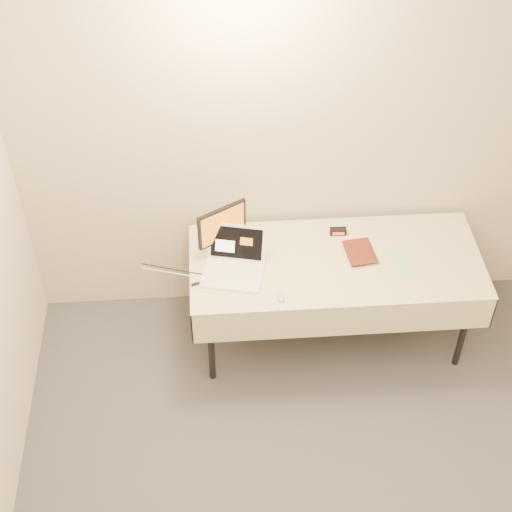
{
  "coord_description": "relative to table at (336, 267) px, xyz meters",
  "views": [
    {
      "loc": [
        -0.76,
        -1.48,
        4.19
      ],
      "look_at": [
        -0.51,
        1.99,
        0.86
      ],
      "focal_mm": 55.0,
      "sensor_mm": 36.0,
      "label": 1
    }
  ],
  "objects": [
    {
      "name": "clicker",
      "position": [
        -0.38,
        -0.3,
        0.07
      ],
      "size": [
        0.05,
        0.09,
        0.02
      ],
      "primitive_type": "ellipsoid",
      "rotation": [
        0.0,
        0.0,
        0.11
      ],
      "color": "#BBBBBE",
      "rests_on": "table"
    },
    {
      "name": "alarm_clock",
      "position": [
        0.05,
        0.25,
        0.08
      ],
      "size": [
        0.11,
        0.05,
        0.04
      ],
      "rotation": [
        0.0,
        0.0,
        -0.03
      ],
      "color": "black",
      "rests_on": "table"
    },
    {
      "name": "laptop",
      "position": [
        -0.65,
        -0.03,
        0.12
      ],
      "size": [
        0.44,
        0.42,
        0.25
      ],
      "rotation": [
        0.0,
        0.0,
        -0.22
      ],
      "color": "white",
      "rests_on": "table"
    },
    {
      "name": "book",
      "position": [
        0.07,
        0.04,
        0.18
      ],
      "size": [
        0.18,
        0.04,
        0.24
      ],
      "primitive_type": "imported",
      "rotation": [
        0.0,
        0.0,
        0.11
      ],
      "color": "maroon",
      "rests_on": "table"
    },
    {
      "name": "paper_form",
      "position": [
        0.41,
        -0.06,
        0.06
      ],
      "size": [
        0.17,
        0.32,
        0.0
      ],
      "primitive_type": "cube",
      "rotation": [
        0.0,
        0.0,
        0.17
      ],
      "color": "#A9D3A8",
      "rests_on": "table"
    },
    {
      "name": "usb_dongle",
      "position": [
        -0.89,
        -0.15,
        0.07
      ],
      "size": [
        0.06,
        0.03,
        0.01
      ],
      "primitive_type": "cube",
      "rotation": [
        0.0,
        0.0,
        0.27
      ],
      "color": "black",
      "rests_on": "table"
    },
    {
      "name": "back_wall",
      "position": [
        0.0,
        0.45,
        0.67
      ],
      "size": [
        4.0,
        0.1,
        2.7
      ],
      "primitive_type": "cube",
      "color": "beige",
      "rests_on": "ground"
    },
    {
      "name": "monitor",
      "position": [
        -0.71,
        0.14,
        0.27
      ],
      "size": [
        0.31,
        0.19,
        0.35
      ],
      "rotation": [
        0.0,
        0.0,
        0.53
      ],
      "color": "black",
      "rests_on": "table"
    },
    {
      "name": "table",
      "position": [
        0.0,
        0.0,
        0.0
      ],
      "size": [
        1.86,
        0.81,
        0.74
      ],
      "color": "black",
      "rests_on": "ground"
    }
  ]
}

